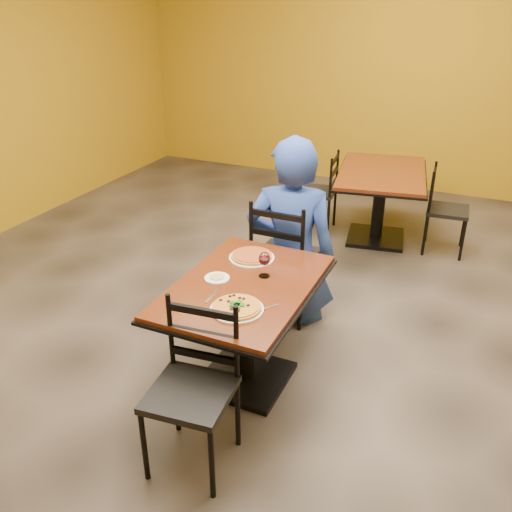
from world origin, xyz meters
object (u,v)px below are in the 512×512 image
at_px(pizza_far, 252,256).
at_px(side_plate, 217,278).
at_px(table_main, 245,310).
at_px(table_second, 380,189).
at_px(plate_far, 252,258).
at_px(chair_main_far, 286,257).
at_px(chair_second_left, 317,192).
at_px(pizza_main, 237,307).
at_px(wine_glass, 264,264).
at_px(chair_main_near, 190,395).
at_px(diner, 292,231).
at_px(chair_second_right, 448,211).
at_px(plate_main, 237,309).

relative_size(pizza_far, side_plate, 1.75).
relative_size(table_main, table_second, 0.87).
xyz_separation_m(table_second, plate_far, (-0.38, -2.33, 0.20)).
relative_size(chair_main_far, chair_second_left, 1.16).
bearing_deg(pizza_main, chair_second_left, 99.51).
height_order(side_plate, wine_glass, wine_glass).
relative_size(table_main, pizza_far, 4.39).
distance_m(chair_second_left, side_plate, 2.71).
distance_m(chair_main_far, plate_far, 0.64).
bearing_deg(plate_far, table_main, -72.62).
bearing_deg(table_second, pizza_far, -99.28).
distance_m(table_main, table_second, 2.68).
xyz_separation_m(table_main, chair_main_near, (0.04, -0.76, -0.08)).
relative_size(diner, pizza_main, 5.21).
relative_size(pizza_main, wine_glass, 1.58).
distance_m(chair_main_far, chair_second_left, 1.77).
xyz_separation_m(diner, pizza_main, (0.12, -1.20, 0.03)).
bearing_deg(table_main, plate_far, 107.38).
distance_m(side_plate, wine_glass, 0.31).
bearing_deg(side_plate, chair_second_left, 94.68).
relative_size(chair_main_near, plate_far, 3.05).
bearing_deg(chair_second_right, chair_main_far, 144.98).
height_order(table_second, pizza_far, pizza_far).
bearing_deg(table_second, plate_far, -99.28).
bearing_deg(plate_main, pizza_main, 0.00).
relative_size(table_main, plate_main, 3.97).
xyz_separation_m(chair_main_far, pizza_far, (-0.02, -0.59, 0.27)).
distance_m(chair_main_near, chair_second_right, 3.55).
bearing_deg(pizza_main, table_second, 86.49).
height_order(chair_second_left, side_plate, chair_second_left).
bearing_deg(chair_main_far, chair_main_near, 94.39).
distance_m(chair_second_left, pizza_far, 2.37).
relative_size(chair_second_left, pizza_far, 3.09).
distance_m(pizza_main, side_plate, 0.40).
relative_size(table_main, diner, 0.83).
relative_size(chair_second_left, side_plate, 5.40).
bearing_deg(table_main, chair_main_near, -87.15).
distance_m(pizza_far, wine_glass, 0.28).
height_order(plate_main, wine_glass, wine_glass).
height_order(diner, pizza_far, diner).
relative_size(plate_far, wine_glass, 1.72).
relative_size(table_main, chair_second_right, 1.42).
bearing_deg(chair_main_near, chair_second_right, 69.19).
xyz_separation_m(chair_main_near, plate_far, (-0.14, 1.10, 0.28)).
bearing_deg(side_plate, pizza_far, 77.52).
distance_m(table_main, pizza_main, 0.38).
height_order(table_main, chair_second_left, chair_second_left).
bearing_deg(table_main, pizza_main, -72.83).
relative_size(chair_second_left, chair_second_right, 1.00).
xyz_separation_m(chair_main_near, wine_glass, (0.04, 0.90, 0.37)).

